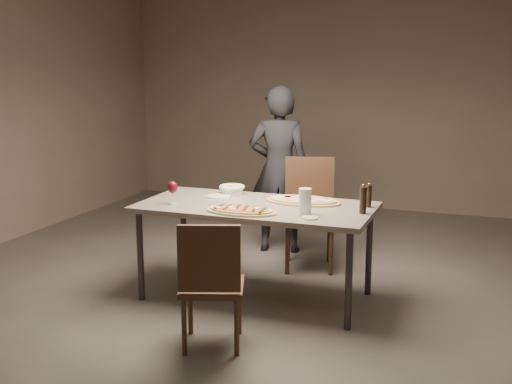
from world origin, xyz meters
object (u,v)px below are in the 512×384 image
(bread_basket, at_px, (232,189))
(dining_table, at_px, (256,212))
(zucchini_pizza, at_px, (241,210))
(diner, at_px, (279,170))
(chair_far, at_px, (309,206))
(chair_near, at_px, (211,279))
(ham_pizza, at_px, (303,200))
(pepper_mill_left, at_px, (369,196))
(carafe, at_px, (305,202))

(bread_basket, bearing_deg, dining_table, -43.17)
(zucchini_pizza, relative_size, diner, 0.33)
(chair_far, height_order, diner, diner)
(chair_near, bearing_deg, chair_far, 67.65)
(zucchini_pizza, xyz_separation_m, chair_near, (0.08, -0.71, -0.28))
(ham_pizza, distance_m, bread_basket, 0.66)
(ham_pizza, height_order, pepper_mill_left, pepper_mill_left)
(carafe, relative_size, diner, 0.12)
(pepper_mill_left, height_order, chair_near, pepper_mill_left)
(pepper_mill_left, height_order, diner, diner)
(bread_basket, xyz_separation_m, pepper_mill_left, (1.16, -0.09, 0.04))
(chair_far, bearing_deg, chair_near, 70.59)
(dining_table, height_order, bread_basket, bread_basket)
(dining_table, bearing_deg, chair_near, -86.18)
(chair_far, distance_m, diner, 0.59)
(ham_pizza, xyz_separation_m, diner, (-0.56, 1.08, 0.04))
(dining_table, bearing_deg, chair_far, 80.27)
(dining_table, bearing_deg, carafe, -23.32)
(chair_near, relative_size, chair_far, 0.87)
(carafe, relative_size, chair_far, 0.20)
(zucchini_pizza, relative_size, pepper_mill_left, 2.88)
(zucchini_pizza, height_order, chair_near, chair_near)
(ham_pizza, bearing_deg, zucchini_pizza, -114.17)
(diner, bearing_deg, dining_table, 87.90)
(chair_near, relative_size, diner, 0.53)
(dining_table, xyz_separation_m, chair_near, (0.07, -0.99, -0.21))
(carafe, bearing_deg, diner, 115.10)
(zucchini_pizza, xyz_separation_m, pepper_mill_left, (0.84, 0.50, 0.07))
(chair_near, distance_m, chair_far, 1.94)
(ham_pizza, relative_size, chair_near, 0.70)
(bread_basket, relative_size, chair_far, 0.22)
(zucchini_pizza, xyz_separation_m, carafe, (0.46, 0.09, 0.08))
(bread_basket, xyz_separation_m, chair_far, (0.49, 0.64, -0.24))
(dining_table, relative_size, zucchini_pizza, 3.35)
(chair_near, bearing_deg, pepper_mill_left, 38.28)
(ham_pizza, xyz_separation_m, chair_far, (-0.16, 0.74, -0.21))
(dining_table, distance_m, bread_basket, 0.46)
(chair_far, bearing_deg, carafe, 87.55)
(ham_pizza, height_order, carafe, carafe)
(ham_pizza, relative_size, pepper_mill_left, 3.22)
(bread_basket, relative_size, carafe, 1.10)
(pepper_mill_left, xyz_separation_m, chair_far, (-0.67, 0.73, -0.29))
(pepper_mill_left, relative_size, carafe, 0.96)
(chair_near, bearing_deg, zucchini_pizza, 76.72)
(ham_pizza, bearing_deg, diner, 127.38)
(zucchini_pizza, height_order, bread_basket, bread_basket)
(dining_table, relative_size, ham_pizza, 2.99)
(chair_near, bearing_deg, carafe, 44.94)
(bread_basket, distance_m, chair_far, 0.84)
(dining_table, bearing_deg, bread_basket, 136.83)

